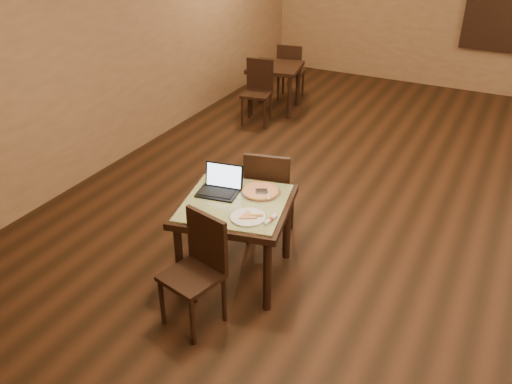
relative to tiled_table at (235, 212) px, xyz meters
The scene contains 16 objects.
ground 2.12m from the tiled_table, 43.36° to the left, with size 10.00×10.00×0.00m, color black.
wall_back 6.61m from the tiled_table, 77.05° to the left, with size 8.00×0.02×3.00m, color #906849.
wall_left 3.01m from the tiled_table, 151.29° to the left, with size 0.02×10.00×3.00m, color #906849.
tiled_table is the anchor object (origin of this frame).
chair_main_near 0.63m from the tiled_table, 88.21° to the right, with size 0.49×0.49×0.94m.
chair_main_far 0.63m from the tiled_table, 88.09° to the left, with size 0.52×0.52×0.99m.
laptop 0.28m from the tiled_table, 152.31° to the left, with size 0.38×0.32×0.24m.
plate 0.31m from the tiled_table, 39.29° to the right, with size 0.29×0.29×0.02m, color white.
pizza_slice 0.31m from the tiled_table, 39.29° to the right, with size 0.17×0.17×0.02m, color beige, non-canonical shape.
pizza_pan 0.29m from the tiled_table, 63.43° to the left, with size 0.36×0.36×0.01m, color silver.
pizza_whole 0.29m from the tiled_table, 63.43° to the left, with size 0.33×0.33×0.02m.
spatula 0.29m from the tiled_table, 57.53° to the left, with size 0.10×0.24×0.01m, color silver.
napkin_roll 0.44m from the tiled_table, 19.29° to the right, with size 0.06×0.17×0.04m.
other_table_b 4.24m from the tiled_table, 110.92° to the left, with size 0.90×0.90×0.72m.
other_table_b_chair_near 3.75m from the tiled_table, 114.10° to the left, with size 0.47×0.47×0.93m.
other_table_b_chair_far 4.75m from the tiled_table, 108.40° to the left, with size 0.47×0.47×0.93m.
Camera 1 is at (0.50, -4.82, 3.07)m, focal length 38.00 mm.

